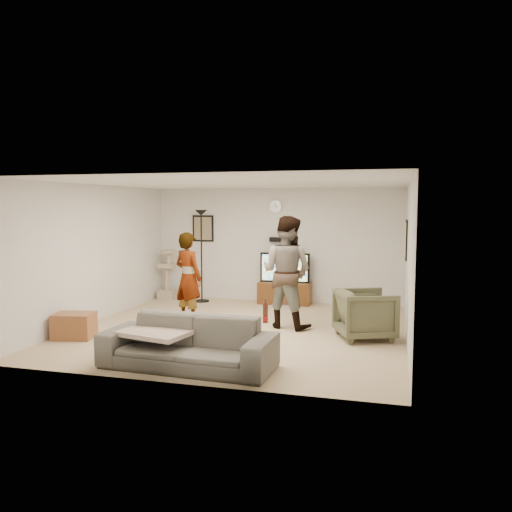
% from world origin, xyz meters
% --- Properties ---
extents(floor, '(5.50, 5.50, 0.02)m').
position_xyz_m(floor, '(0.00, 0.00, -0.01)').
color(floor, tan).
rests_on(floor, ground).
extents(ceiling, '(5.50, 5.50, 0.02)m').
position_xyz_m(ceiling, '(0.00, 0.00, 2.51)').
color(ceiling, white).
rests_on(ceiling, wall_back).
extents(wall_back, '(5.50, 0.04, 2.50)m').
position_xyz_m(wall_back, '(0.00, 2.75, 1.25)').
color(wall_back, silver).
rests_on(wall_back, floor).
extents(wall_front, '(5.50, 0.04, 2.50)m').
position_xyz_m(wall_front, '(0.00, -2.75, 1.25)').
color(wall_front, silver).
rests_on(wall_front, floor).
extents(wall_left, '(0.04, 5.50, 2.50)m').
position_xyz_m(wall_left, '(-2.75, 0.00, 1.25)').
color(wall_left, silver).
rests_on(wall_left, floor).
extents(wall_right, '(0.04, 5.50, 2.50)m').
position_xyz_m(wall_right, '(2.75, 0.00, 1.25)').
color(wall_right, silver).
rests_on(wall_right, floor).
extents(wall_clock, '(0.26, 0.04, 0.26)m').
position_xyz_m(wall_clock, '(0.00, 2.72, 2.10)').
color(wall_clock, white).
rests_on(wall_clock, wall_back).
extents(wall_speaker, '(0.25, 0.10, 0.10)m').
position_xyz_m(wall_speaker, '(0.00, 2.69, 1.38)').
color(wall_speaker, black).
rests_on(wall_speaker, wall_back).
extents(picture_back, '(0.42, 0.03, 0.52)m').
position_xyz_m(picture_back, '(-1.70, 2.73, 1.60)').
color(picture_back, '#7E7457').
rests_on(picture_back, wall_back).
extents(picture_right, '(0.03, 0.78, 0.62)m').
position_xyz_m(picture_right, '(2.73, 1.60, 1.50)').
color(picture_right, '#FCE47C').
rests_on(picture_right, wall_right).
extents(tv_stand, '(1.13, 0.45, 0.47)m').
position_xyz_m(tv_stand, '(0.26, 2.50, 0.24)').
color(tv_stand, '#4A2912').
rests_on(tv_stand, floor).
extents(console_box, '(0.40, 0.30, 0.07)m').
position_xyz_m(console_box, '(0.28, 2.11, 0.04)').
color(console_box, silver).
rests_on(console_box, floor).
extents(tv, '(1.08, 0.08, 0.64)m').
position_xyz_m(tv, '(0.26, 2.50, 0.79)').
color(tv, black).
rests_on(tv, tv_stand).
extents(tv_screen, '(0.99, 0.01, 0.56)m').
position_xyz_m(tv_screen, '(0.26, 2.46, 0.79)').
color(tv_screen, yellow).
rests_on(tv_screen, tv).
extents(floor_lamp, '(0.32, 0.32, 2.03)m').
position_xyz_m(floor_lamp, '(-1.57, 2.28, 1.01)').
color(floor_lamp, black).
rests_on(floor_lamp, floor).
extents(cat_tree, '(0.39, 0.39, 1.12)m').
position_xyz_m(cat_tree, '(-2.47, 2.41, 0.56)').
color(cat_tree, tan).
rests_on(cat_tree, floor).
extents(person_left, '(0.71, 0.60, 1.65)m').
position_xyz_m(person_left, '(-1.04, 0.26, 0.82)').
color(person_left, gray).
rests_on(person_left, floor).
extents(person_right, '(1.11, 0.97, 1.95)m').
position_xyz_m(person_right, '(0.73, 0.41, 0.97)').
color(person_right, navy).
rests_on(person_right, floor).
extents(sofa, '(2.31, 0.98, 0.66)m').
position_xyz_m(sofa, '(-0.05, -2.15, 0.33)').
color(sofa, '#56544D').
rests_on(sofa, floor).
extents(throw_blanket, '(1.03, 0.88, 0.06)m').
position_xyz_m(throw_blanket, '(-0.49, -2.15, 0.45)').
color(throw_blanket, beige).
rests_on(throw_blanket, sofa).
extents(beer_bottle, '(0.06, 0.06, 0.25)m').
position_xyz_m(beer_bottle, '(1.00, -2.15, 0.79)').
color(beer_bottle, '#512111').
rests_on(beer_bottle, sofa).
extents(armchair, '(1.11, 1.10, 0.78)m').
position_xyz_m(armchair, '(2.11, -0.02, 0.39)').
color(armchair, '#494B35').
rests_on(armchair, floor).
extents(side_table, '(0.69, 0.57, 0.41)m').
position_xyz_m(side_table, '(-2.40, -1.22, 0.20)').
color(side_table, brown).
rests_on(side_table, floor).
extents(toy_ball, '(0.09, 0.09, 0.09)m').
position_xyz_m(toy_ball, '(-1.70, 0.19, 0.04)').
color(toy_ball, '#1B669B').
rests_on(toy_ball, floor).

